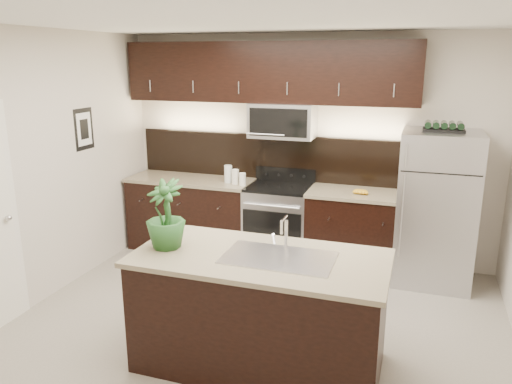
% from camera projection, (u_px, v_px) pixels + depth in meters
% --- Properties ---
extents(ground, '(4.50, 4.50, 0.00)m').
position_uv_depth(ground, '(254.00, 330.00, 4.57)').
color(ground, gray).
rests_on(ground, ground).
extents(room_walls, '(4.52, 4.02, 2.71)m').
position_uv_depth(room_walls, '(240.00, 147.00, 4.13)').
color(room_walls, beige).
rests_on(room_walls, ground).
extents(counter_run, '(3.51, 0.65, 0.94)m').
position_uv_depth(counter_run, '(263.00, 221.00, 6.14)').
color(counter_run, black).
rests_on(counter_run, ground).
extents(upper_fixtures, '(3.49, 0.40, 1.66)m').
position_uv_depth(upper_fixtures, '(269.00, 82.00, 5.83)').
color(upper_fixtures, black).
rests_on(upper_fixtures, counter_run).
extents(island, '(1.96, 0.96, 0.94)m').
position_uv_depth(island, '(260.00, 311.00, 3.95)').
color(island, black).
rests_on(island, ground).
extents(sink_faucet, '(0.84, 0.50, 0.28)m').
position_uv_depth(sink_faucet, '(279.00, 256.00, 3.79)').
color(sink_faucet, silver).
rests_on(sink_faucet, island).
extents(refrigerator, '(0.81, 0.73, 1.67)m').
position_uv_depth(refrigerator, '(436.00, 209.00, 5.38)').
color(refrigerator, '#B2B2B7').
rests_on(refrigerator, ground).
extents(wine_rack, '(0.41, 0.26, 0.10)m').
position_uv_depth(wine_rack, '(444.00, 127.00, 5.15)').
color(wine_rack, black).
rests_on(wine_rack, refrigerator).
extents(plant, '(0.38, 0.38, 0.55)m').
position_uv_depth(plant, '(165.00, 214.00, 3.93)').
color(plant, '#204C1E').
rests_on(plant, island).
extents(canisters, '(0.30, 0.17, 0.21)m').
position_uv_depth(canisters, '(234.00, 176.00, 6.02)').
color(canisters, silver).
rests_on(canisters, counter_run).
extents(french_press, '(0.11, 0.11, 0.31)m').
position_uv_depth(french_press, '(403.00, 186.00, 5.44)').
color(french_press, silver).
rests_on(french_press, counter_run).
extents(bananas, '(0.19, 0.15, 0.06)m').
position_uv_depth(bananas, '(357.00, 191.00, 5.59)').
color(bananas, gold).
rests_on(bananas, counter_run).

